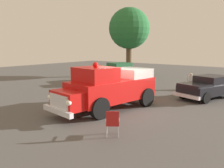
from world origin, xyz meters
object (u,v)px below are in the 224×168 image
(vintage_fire_truck, at_px, (109,87))
(lawn_chair_by_car, at_px, (147,88))
(traffic_cone, at_px, (123,86))
(parked_pickup, at_px, (114,72))
(spectator_seated, at_px, (191,81))
(oak_tree_left, at_px, (129,29))
(classic_hot_rod, at_px, (208,87))
(lawn_chair_spare, at_px, (113,122))
(lawn_chair_near_truck, at_px, (191,82))

(vintage_fire_truck, bearing_deg, lawn_chair_by_car, -88.48)
(vintage_fire_truck, relative_size, traffic_cone, 9.76)
(parked_pickup, bearing_deg, spectator_seated, -172.79)
(lawn_chair_by_car, bearing_deg, parked_pickup, -31.73)
(parked_pickup, distance_m, oak_tree_left, 7.01)
(classic_hot_rod, bearing_deg, spectator_seated, -49.83)
(classic_hot_rod, relative_size, lawn_chair_spare, 4.63)
(lawn_chair_spare, distance_m, oak_tree_left, 19.31)
(parked_pickup, relative_size, lawn_chair_spare, 5.02)
(spectator_seated, bearing_deg, vintage_fire_truck, 80.71)
(lawn_chair_spare, bearing_deg, parked_pickup, -52.44)
(oak_tree_left, bearing_deg, traffic_cone, 121.49)
(vintage_fire_truck, xyz_separation_m, classic_hot_rod, (-3.36, -6.12, -0.45))
(lawn_chair_spare, bearing_deg, lawn_chair_near_truck, -83.62)
(parked_pickup, relative_size, traffic_cone, 8.06)
(parked_pickup, relative_size, oak_tree_left, 0.68)
(vintage_fire_truck, xyz_separation_m, oak_tree_left, (7.44, -12.82, 4.05))
(lawn_chair_near_truck, relative_size, lawn_chair_spare, 1.00)
(vintage_fire_truck, xyz_separation_m, lawn_chair_near_truck, (-1.31, -8.57, -0.61))
(classic_hot_rod, distance_m, lawn_chair_near_truck, 3.19)
(lawn_chair_spare, bearing_deg, classic_hot_rod, -94.71)
(vintage_fire_truck, bearing_deg, lawn_chair_near_truck, -98.69)
(traffic_cone, bearing_deg, parked_pickup, -42.24)
(vintage_fire_truck, relative_size, oak_tree_left, 0.82)
(spectator_seated, height_order, oak_tree_left, oak_tree_left)
(lawn_chair_near_truck, bearing_deg, lawn_chair_spare, 96.38)
(classic_hot_rod, xyz_separation_m, spectator_seated, (1.97, -2.34, -0.05))
(vintage_fire_truck, bearing_deg, traffic_cone, -62.14)
(classic_hot_rod, distance_m, lawn_chair_spare, 9.16)
(vintage_fire_truck, distance_m, parked_pickup, 9.39)
(vintage_fire_truck, height_order, lawn_chair_near_truck, vintage_fire_truck)
(classic_hot_rod, height_order, traffic_cone, classic_hot_rod)
(parked_pickup, bearing_deg, traffic_cone, 137.76)
(vintage_fire_truck, distance_m, spectator_seated, 8.59)
(classic_hot_rod, height_order, oak_tree_left, oak_tree_left)
(oak_tree_left, xyz_separation_m, traffic_cone, (-4.84, 7.91, -4.94))
(lawn_chair_near_truck, bearing_deg, classic_hot_rod, 129.91)
(lawn_chair_near_truck, relative_size, traffic_cone, 1.61)
(lawn_chair_near_truck, height_order, lawn_chair_spare, same)
(classic_hot_rod, relative_size, spectator_seated, 3.66)
(parked_pickup, distance_m, spectator_seated, 6.98)
(lawn_chair_near_truck, relative_size, spectator_seated, 0.79)
(spectator_seated, height_order, traffic_cone, spectator_seated)
(classic_hot_rod, distance_m, oak_tree_left, 13.48)
(parked_pickup, bearing_deg, classic_hot_rod, 170.67)
(classic_hot_rod, relative_size, parked_pickup, 0.92)
(spectator_seated, xyz_separation_m, traffic_cone, (3.98, 3.54, -0.39))
(classic_hot_rod, distance_m, traffic_cone, 6.09)
(vintage_fire_truck, distance_m, traffic_cone, 5.63)
(lawn_chair_spare, bearing_deg, vintage_fire_truck, -49.06)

